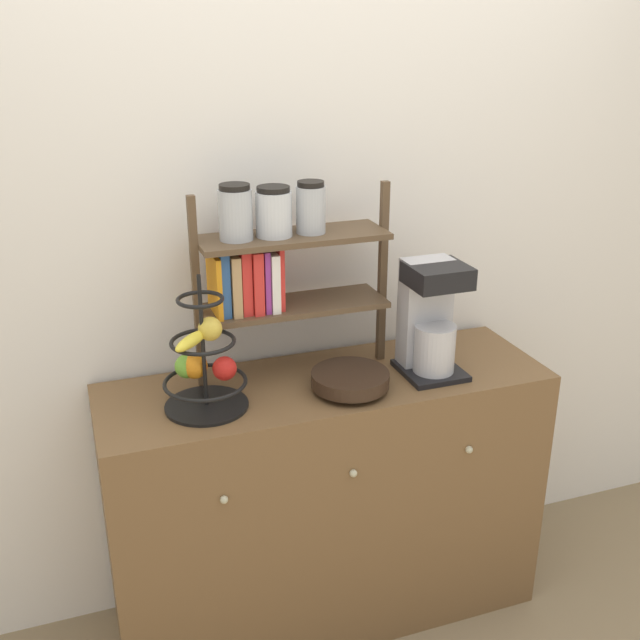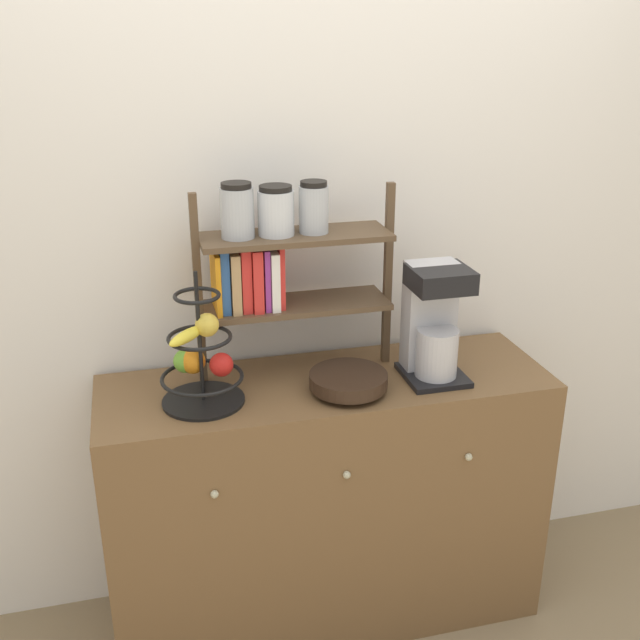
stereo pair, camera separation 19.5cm
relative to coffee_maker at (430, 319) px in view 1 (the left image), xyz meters
name	(u,v)px [view 1 (the left image)]	position (x,y,z in m)	size (l,w,h in m)	color
wall_back	(299,242)	(-0.34, 0.32, 0.20)	(7.00, 0.05, 2.60)	silver
sideboard	(326,501)	(-0.34, 0.04, -0.64)	(1.45, 0.48, 0.91)	brown
coffee_maker	(430,319)	(0.00, 0.00, 0.00)	(0.19, 0.21, 0.37)	black
fruit_stand	(204,365)	(-0.73, 0.00, -0.05)	(0.25, 0.25, 0.41)	black
wooden_bowl	(350,380)	(-0.29, -0.05, -0.15)	(0.24, 0.24, 0.06)	black
shelf_hutch	(269,256)	(-0.49, 0.14, 0.22)	(0.63, 0.20, 0.63)	brown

